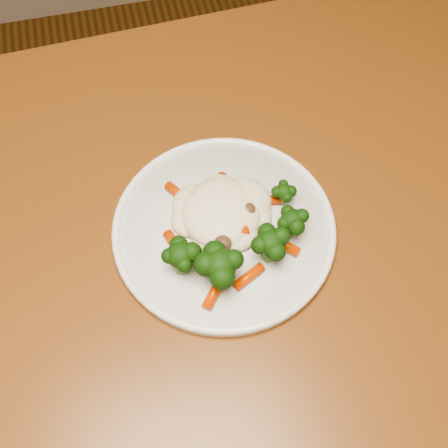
# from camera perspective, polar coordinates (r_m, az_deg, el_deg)

# --- Properties ---
(dining_table) EXTENTS (1.33, 0.92, 0.75)m
(dining_table) POSITION_cam_1_polar(r_m,az_deg,el_deg) (0.76, 3.09, -6.42)
(dining_table) COLOR brown
(dining_table) RESTS_ON ground
(plate) EXTENTS (0.27, 0.27, 0.01)m
(plate) POSITION_cam_1_polar(r_m,az_deg,el_deg) (0.68, 0.00, -0.58)
(plate) COLOR white
(plate) RESTS_ON dining_table
(meal) EXTENTS (0.18, 0.18, 0.05)m
(meal) POSITION_cam_1_polar(r_m,az_deg,el_deg) (0.65, 0.52, -0.48)
(meal) COLOR #F9EEC7
(meal) RESTS_ON plate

